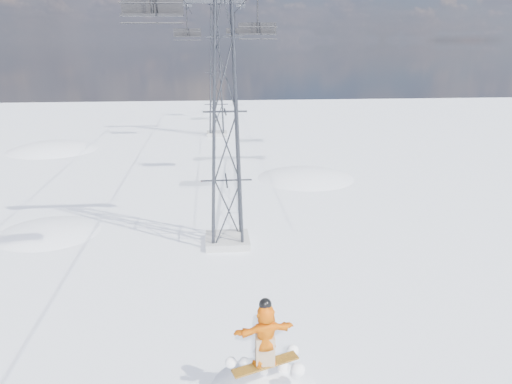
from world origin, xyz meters
The scene contains 8 objects.
ground centered at (0.00, 0.00, 0.00)m, with size 120.00×120.00×0.00m, color white.
snow_terrain centered at (-4.77, 21.24, -9.59)m, with size 39.00×37.00×22.00m.
lift_tower_near centered at (0.80, 8.00, 5.47)m, with size 5.20×1.80×11.43m.
lift_tower_far centered at (0.80, 33.00, 5.47)m, with size 5.20×1.80×11.43m.
lift_chair_near centered at (-1.40, 4.53, 9.04)m, with size 1.83×0.53×2.27m.
lift_chair_mid centered at (3.00, 17.94, 8.70)m, with size 2.16×0.62×2.68m.
lift_chair_far centered at (-1.40, 30.77, 8.66)m, with size 2.20×0.63×2.73m.
lift_chair_extra centered at (3.00, 41.92, 9.02)m, with size 1.85×0.53×2.29m.
Camera 1 is at (0.21, -11.29, 8.12)m, focal length 35.00 mm.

